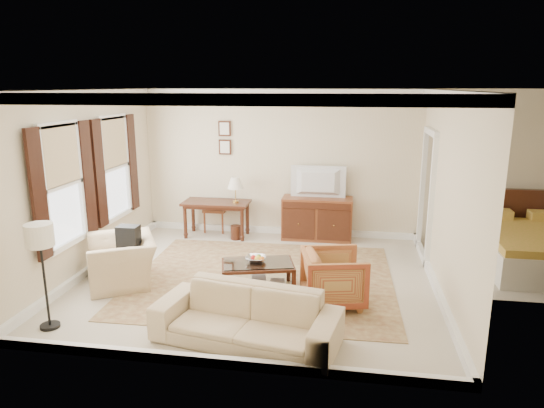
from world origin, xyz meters
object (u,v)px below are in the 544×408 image
(coffee_table, at_px, (258,269))
(striped_armchair, at_px, (334,275))
(tv, at_px, (318,172))
(sofa, at_px, (246,309))
(sideboard, at_px, (317,218))
(club_armchair, at_px, (121,253))
(writing_desk, at_px, (216,207))

(coffee_table, bearing_deg, striped_armchair, -13.43)
(tv, relative_size, sofa, 0.46)
(sideboard, xyz_separation_m, club_armchair, (-2.78, -2.68, 0.06))
(sideboard, relative_size, sofa, 0.62)
(striped_armchair, bearing_deg, coffee_table, 63.86)
(striped_armchair, distance_m, sofa, 1.55)
(coffee_table, relative_size, sofa, 0.54)
(writing_desk, xyz_separation_m, sofa, (1.46, -3.97, -0.18))
(coffee_table, height_order, sofa, sofa)
(coffee_table, bearing_deg, tv, 75.38)
(sideboard, height_order, tv, tv)
(writing_desk, bearing_deg, striped_armchair, -48.69)
(sideboard, xyz_separation_m, coffee_table, (-0.68, -2.63, -0.08))
(sideboard, relative_size, club_armchair, 1.23)
(club_armchair, bearing_deg, writing_desk, 133.36)
(writing_desk, height_order, tv, tv)
(coffee_table, bearing_deg, club_armchair, -178.85)
(writing_desk, relative_size, sofa, 0.60)
(club_armchair, bearing_deg, striped_armchair, 56.55)
(writing_desk, bearing_deg, tv, 3.32)
(sideboard, bearing_deg, sofa, -97.48)
(striped_armchair, bearing_deg, tv, -4.14)
(tv, relative_size, striped_armchair, 1.21)
(writing_desk, xyz_separation_m, coffee_table, (1.31, -2.50, -0.26))
(sideboard, bearing_deg, writing_desk, -176.11)
(tv, distance_m, club_armchair, 3.94)
(striped_armchair, relative_size, club_armchair, 0.76)
(coffee_table, bearing_deg, sideboard, 75.49)
(coffee_table, xyz_separation_m, striped_armchair, (1.12, -0.27, 0.08))
(writing_desk, distance_m, tv, 2.13)
(sideboard, distance_m, tv, 0.92)
(striped_armchair, relative_size, sofa, 0.39)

